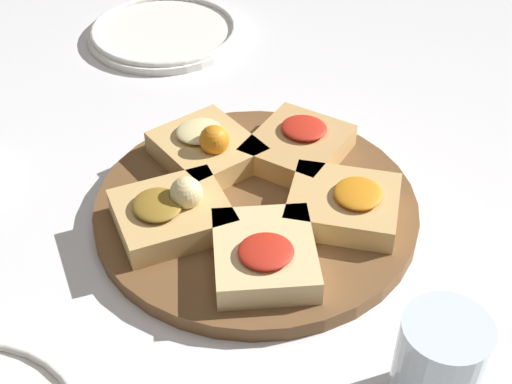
{
  "coord_description": "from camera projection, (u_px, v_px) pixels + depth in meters",
  "views": [
    {
      "loc": [
        -0.51,
        0.09,
        0.47
      ],
      "look_at": [
        0.0,
        0.0,
        0.03
      ],
      "focal_mm": 50.0,
      "sensor_mm": 36.0,
      "label": 1
    }
  ],
  "objects": [
    {
      "name": "focaccia_slice_4",
      "position": [
        207.0,
        148.0,
        0.73
      ],
      "size": [
        0.13,
        0.12,
        0.05
      ],
      "color": "tan",
      "rests_on": "serving_board"
    },
    {
      "name": "focaccia_slice_2",
      "position": [
        344.0,
        204.0,
        0.67
      ],
      "size": [
        0.12,
        0.13,
        0.03
      ],
      "color": "tan",
      "rests_on": "serving_board"
    },
    {
      "name": "focaccia_slice_3",
      "position": [
        298.0,
        145.0,
        0.74
      ],
      "size": [
        0.13,
        0.13,
        0.03
      ],
      "color": "tan",
      "rests_on": "serving_board"
    },
    {
      "name": "plate_right",
      "position": [
        164.0,
        32.0,
        0.97
      ],
      "size": [
        0.21,
        0.21,
        0.02
      ],
      "color": "white",
      "rests_on": "ground_plane"
    },
    {
      "name": "focaccia_slice_0",
      "position": [
        173.0,
        212.0,
        0.66
      ],
      "size": [
        0.11,
        0.12,
        0.05
      ],
      "color": "tan",
      "rests_on": "serving_board"
    },
    {
      "name": "focaccia_slice_1",
      "position": [
        265.0,
        254.0,
        0.62
      ],
      "size": [
        0.11,
        0.1,
        0.03
      ],
      "color": "#E5C689",
      "rests_on": "serving_board"
    },
    {
      "name": "serving_board",
      "position": [
        256.0,
        208.0,
        0.7
      ],
      "size": [
        0.31,
        0.31,
        0.02
      ],
      "primitive_type": "cylinder",
      "color": "brown",
      "rests_on": "ground_plane"
    },
    {
      "name": "ground_plane",
      "position": [
        256.0,
        214.0,
        0.7
      ],
      "size": [
        3.0,
        3.0,
        0.0
      ],
      "primitive_type": "plane",
      "color": "white"
    },
    {
      "name": "water_glass",
      "position": [
        438.0,
        365.0,
        0.51
      ],
      "size": [
        0.06,
        0.06,
        0.09
      ],
      "primitive_type": "cylinder",
      "color": "silver",
      "rests_on": "ground_plane"
    }
  ]
}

